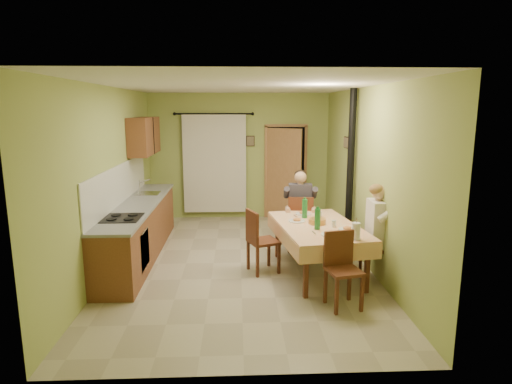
{
  "coord_description": "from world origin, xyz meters",
  "views": [
    {
      "loc": [
        -0.05,
        -6.61,
        2.47
      ],
      "look_at": [
        0.25,
        0.1,
        1.15
      ],
      "focal_mm": 30.0,
      "sensor_mm": 36.0,
      "label": 1
    }
  ],
  "objects_px": {
    "man_far": "(300,201)",
    "stove_flue": "(349,193)",
    "chair_left": "(262,253)",
    "man_right": "(379,221)",
    "dining_table": "(317,249)",
    "chair_right": "(378,260)",
    "chair_far": "(300,234)",
    "chair_near": "(343,285)"
  },
  "relations": [
    {
      "from": "man_far",
      "to": "stove_flue",
      "type": "xyz_separation_m",
      "value": [
        0.86,
        -0.01,
        0.15
      ]
    },
    {
      "from": "chair_left",
      "to": "man_right",
      "type": "distance_m",
      "value": 1.79
    },
    {
      "from": "dining_table",
      "to": "chair_right",
      "type": "height_order",
      "value": "chair_right"
    },
    {
      "from": "dining_table",
      "to": "chair_far",
      "type": "height_order",
      "value": "chair_far"
    },
    {
      "from": "dining_table",
      "to": "chair_near",
      "type": "relative_size",
      "value": 2.13
    },
    {
      "from": "chair_far",
      "to": "chair_left",
      "type": "height_order",
      "value": "chair_far"
    },
    {
      "from": "chair_right",
      "to": "chair_near",
      "type": "bearing_deg",
      "value": 139.79
    },
    {
      "from": "chair_right",
      "to": "stove_flue",
      "type": "xyz_separation_m",
      "value": [
        -0.1,
        1.36,
        0.73
      ]
    },
    {
      "from": "chair_right",
      "to": "man_right",
      "type": "height_order",
      "value": "man_right"
    },
    {
      "from": "chair_near",
      "to": "man_right",
      "type": "distance_m",
      "value": 1.27
    },
    {
      "from": "man_right",
      "to": "chair_right",
      "type": "bearing_deg",
      "value": -90.0
    },
    {
      "from": "chair_right",
      "to": "stove_flue",
      "type": "height_order",
      "value": "stove_flue"
    },
    {
      "from": "man_right",
      "to": "chair_far",
      "type": "bearing_deg",
      "value": 34.7
    },
    {
      "from": "chair_near",
      "to": "stove_flue",
      "type": "distance_m",
      "value": 2.43
    },
    {
      "from": "chair_right",
      "to": "stove_flue",
      "type": "relative_size",
      "value": 0.35
    },
    {
      "from": "man_right",
      "to": "man_far",
      "type": "bearing_deg",
      "value": 34.38
    },
    {
      "from": "man_far",
      "to": "stove_flue",
      "type": "relative_size",
      "value": 0.5
    },
    {
      "from": "man_far",
      "to": "man_right",
      "type": "xyz_separation_m",
      "value": [
        0.94,
        -1.37,
        0.0
      ]
    },
    {
      "from": "chair_right",
      "to": "chair_left",
      "type": "distance_m",
      "value": 1.71
    },
    {
      "from": "dining_table",
      "to": "chair_near",
      "type": "xyz_separation_m",
      "value": [
        0.11,
        -1.14,
        -0.09
      ]
    },
    {
      "from": "dining_table",
      "to": "stove_flue",
      "type": "bearing_deg",
      "value": 47.53
    },
    {
      "from": "chair_far",
      "to": "chair_near",
      "type": "distance_m",
      "value": 2.24
    },
    {
      "from": "chair_left",
      "to": "man_far",
      "type": "bearing_deg",
      "value": 123.31
    },
    {
      "from": "chair_right",
      "to": "dining_table",
      "type": "bearing_deg",
      "value": 72.26
    },
    {
      "from": "dining_table",
      "to": "chair_left",
      "type": "bearing_deg",
      "value": 165.65
    },
    {
      "from": "chair_left",
      "to": "man_right",
      "type": "height_order",
      "value": "man_right"
    },
    {
      "from": "chair_right",
      "to": "man_right",
      "type": "distance_m",
      "value": 0.59
    },
    {
      "from": "chair_far",
      "to": "chair_left",
      "type": "distance_m",
      "value": 1.23
    },
    {
      "from": "man_far",
      "to": "chair_left",
      "type": "bearing_deg",
      "value": -120.47
    },
    {
      "from": "chair_left",
      "to": "stove_flue",
      "type": "xyz_separation_m",
      "value": [
        1.57,
        1.0,
        0.73
      ]
    },
    {
      "from": "stove_flue",
      "to": "chair_near",
      "type": "bearing_deg",
      "value": -105.88
    },
    {
      "from": "chair_near",
      "to": "chair_left",
      "type": "xyz_separation_m",
      "value": [
        -0.94,
        1.23,
        0.0
      ]
    },
    {
      "from": "chair_right",
      "to": "chair_left",
      "type": "bearing_deg",
      "value": 77.75
    },
    {
      "from": "chair_far",
      "to": "chair_near",
      "type": "bearing_deg",
      "value": -79.36
    },
    {
      "from": "chair_near",
      "to": "stove_flue",
      "type": "relative_size",
      "value": 0.34
    },
    {
      "from": "dining_table",
      "to": "chair_right",
      "type": "bearing_deg",
      "value": -25.68
    },
    {
      "from": "dining_table",
      "to": "man_far",
      "type": "bearing_deg",
      "value": 87.7
    },
    {
      "from": "chair_near",
      "to": "man_far",
      "type": "xyz_separation_m",
      "value": [
        -0.22,
        2.24,
        0.59
      ]
    },
    {
      "from": "dining_table",
      "to": "man_right",
      "type": "relative_size",
      "value": 1.46
    },
    {
      "from": "chair_near",
      "to": "dining_table",
      "type": "bearing_deg",
      "value": -96.23
    },
    {
      "from": "chair_far",
      "to": "stove_flue",
      "type": "height_order",
      "value": "stove_flue"
    },
    {
      "from": "man_far",
      "to": "stove_flue",
      "type": "height_order",
      "value": "stove_flue"
    }
  ]
}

